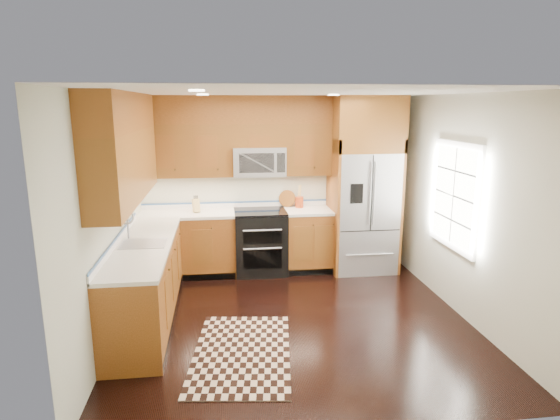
{
  "coord_description": "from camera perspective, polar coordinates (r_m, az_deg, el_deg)",
  "views": [
    {
      "loc": [
        -0.81,
        -5.02,
        2.47
      ],
      "look_at": [
        -0.09,
        0.6,
        1.19
      ],
      "focal_mm": 30.0,
      "sensor_mm": 36.0,
      "label": 1
    }
  ],
  "objects": [
    {
      "name": "wall_left",
      "position": [
        5.29,
        -20.08,
        -0.87
      ],
      "size": [
        0.02,
        4.0,
        2.6
      ],
      "primitive_type": "cube",
      "color": "#B1B4A2",
      "rests_on": "ground"
    },
    {
      "name": "sink_faucet",
      "position": [
        5.53,
        -16.65,
        -3.35
      ],
      "size": [
        0.54,
        0.44,
        0.37
      ],
      "color": "#B2B2B7",
      "rests_on": "countertop"
    },
    {
      "name": "utensil_crock",
      "position": [
        7.11,
        2.38,
        1.25
      ],
      "size": [
        0.13,
        0.13,
        0.35
      ],
      "color": "#9E3613",
      "rests_on": "countertop"
    },
    {
      "name": "range",
      "position": [
        7.0,
        -2.39,
        -3.91
      ],
      "size": [
        0.76,
        0.67,
        0.95
      ],
      "color": "black",
      "rests_on": "ground"
    },
    {
      "name": "microwave",
      "position": [
        6.89,
        -2.58,
        5.94
      ],
      "size": [
        0.76,
        0.4,
        0.42
      ],
      "color": "#B2B2B7",
      "rests_on": "ground"
    },
    {
      "name": "cutting_board",
      "position": [
        7.19,
        0.88,
        0.49
      ],
      "size": [
        0.33,
        0.33,
        0.02
      ],
      "primitive_type": "cylinder",
      "rotation": [
        0.0,
        0.0,
        -0.35
      ],
      "color": "brown",
      "rests_on": "countertop"
    },
    {
      "name": "refrigerator",
      "position": [
        7.07,
        10.21,
        3.01
      ],
      "size": [
        0.98,
        0.75,
        2.6
      ],
      "color": "#B2B2B7",
      "rests_on": "ground"
    },
    {
      "name": "base_cabinets",
      "position": [
        6.26,
        -10.8,
        -6.34
      ],
      "size": [
        2.85,
        3.0,
        0.9
      ],
      "color": "#934E1C",
      "rests_on": "ground"
    },
    {
      "name": "rug",
      "position": [
        4.99,
        -4.67,
        -16.91
      ],
      "size": [
        1.16,
        1.72,
        0.01
      ],
      "primitive_type": "cube",
      "rotation": [
        0.0,
        0.0,
        -0.12
      ],
      "color": "black",
      "rests_on": "ground"
    },
    {
      "name": "wall_right",
      "position": [
        5.87,
        21.52,
        0.31
      ],
      "size": [
        0.02,
        4.0,
        2.6
      ],
      "primitive_type": "cube",
      "color": "#B1B4A2",
      "rests_on": "ground"
    },
    {
      "name": "upper_cabinets",
      "position": [
        6.13,
        -10.55,
        8.33
      ],
      "size": [
        2.85,
        3.0,
        1.15
      ],
      "color": "brown",
      "rests_on": "ground"
    },
    {
      "name": "countertop",
      "position": [
        6.23,
        -9.61,
        -1.88
      ],
      "size": [
        2.86,
        3.01,
        0.04
      ],
      "color": "white",
      "rests_on": "base_cabinets"
    },
    {
      "name": "window",
      "position": [
        6.01,
        20.5,
        1.64
      ],
      "size": [
        0.04,
        1.1,
        1.3
      ],
      "color": "white",
      "rests_on": "ground"
    },
    {
      "name": "wall_back",
      "position": [
        7.16,
        -0.68,
        3.3
      ],
      "size": [
        4.0,
        0.02,
        2.6
      ],
      "primitive_type": "cube",
      "color": "#B1B4A2",
      "rests_on": "ground"
    },
    {
      "name": "ground",
      "position": [
        5.65,
        1.76,
        -13.22
      ],
      "size": [
        4.0,
        4.0,
        0.0
      ],
      "primitive_type": "plane",
      "color": "black",
      "rests_on": "ground"
    },
    {
      "name": "knife_block",
      "position": [
        6.91,
        -10.2,
        0.57
      ],
      "size": [
        0.12,
        0.14,
        0.25
      ],
      "color": "tan",
      "rests_on": "countertop"
    }
  ]
}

